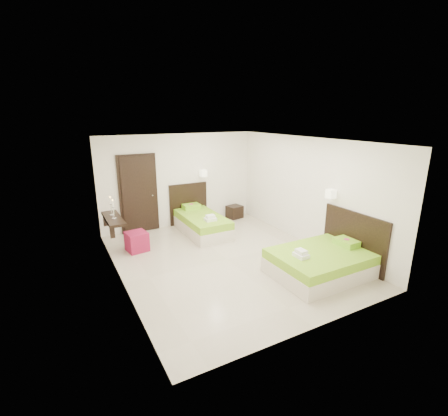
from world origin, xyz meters
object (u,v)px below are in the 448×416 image
nightstand (235,212)px  ottoman (137,241)px  bed_single (201,222)px  bed_double (323,261)px

nightstand → ottoman: ottoman is taller
bed_single → bed_double: bed_single is taller
ottoman → bed_single: bearing=13.4°
bed_single → ottoman: 1.91m
nightstand → bed_double: bearing=-104.1°
bed_double → bed_single: bearing=108.8°
bed_single → ottoman: size_ratio=4.21×
bed_single → bed_double: (1.15, -3.37, -0.01)m
bed_single → nightstand: size_ratio=4.44×
bed_double → nightstand: 4.03m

